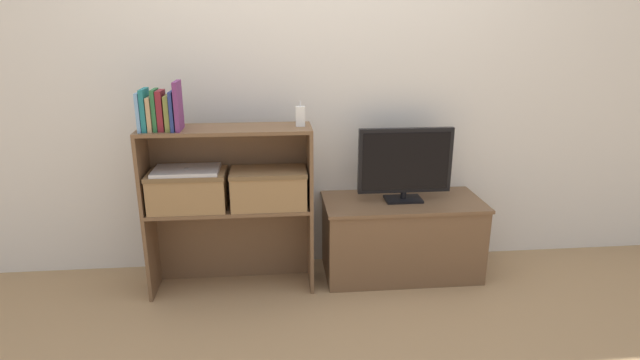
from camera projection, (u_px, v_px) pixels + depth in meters
ground_plane at (322, 294)px, 2.92m from camera, size 16.00×16.00×0.00m
wall_back at (315, 77)px, 3.01m from camera, size 10.00×0.05×2.40m
tv_stand at (401, 237)px, 3.10m from camera, size 0.96×0.46×0.48m
tv at (405, 163)px, 2.96m from camera, size 0.56×0.14×0.45m
bookshelf_lower_tier at (233, 233)px, 2.97m from camera, size 0.94×0.28×0.51m
bookshelf_upper_tier at (228, 155)px, 2.82m from camera, size 0.94×0.28×0.46m
book_skyblue at (141, 112)px, 2.61m from camera, size 0.02×0.15×0.20m
book_teal at (145, 110)px, 2.61m from camera, size 0.02×0.14×0.22m
book_tan at (151, 114)px, 2.62m from camera, size 0.02×0.15×0.18m
book_forest at (156, 110)px, 2.61m from camera, size 0.02×0.13×0.22m
book_maroon at (161, 110)px, 2.62m from camera, size 0.03×0.12×0.21m
book_olive at (169, 113)px, 2.62m from camera, size 0.03×0.14×0.18m
book_navy at (173, 111)px, 2.62m from camera, size 0.02×0.16×0.21m
book_plum at (178, 106)px, 2.62m from camera, size 0.02×0.16×0.26m
baby_monitor at (300, 116)px, 2.73m from camera, size 0.05×0.03×0.14m
storage_basket_left at (188, 189)px, 2.78m from camera, size 0.43×0.25×0.21m
storage_basket_right at (269, 186)px, 2.82m from camera, size 0.43×0.25×0.21m
laptop at (186, 170)px, 2.75m from camera, size 0.36×0.23×0.02m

